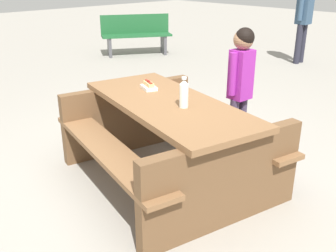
{
  "coord_description": "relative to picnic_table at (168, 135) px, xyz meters",
  "views": [
    {
      "loc": [
        -2.26,
        2.15,
        1.8
      ],
      "look_at": [
        0.0,
        0.0,
        0.52
      ],
      "focal_mm": 41.77,
      "sensor_mm": 36.0,
      "label": 1
    }
  ],
  "objects": [
    {
      "name": "child_in_coat",
      "position": [
        -0.05,
        -0.94,
        0.37
      ],
      "size": [
        0.2,
        0.32,
        1.28
      ],
      "color": "#3F334C",
      "rests_on": "ground"
    },
    {
      "name": "picnic_table",
      "position": [
        0.0,
        0.0,
        0.0
      ],
      "size": [
        2.05,
        1.75,
        0.75
      ],
      "color": "brown",
      "rests_on": "ground"
    },
    {
      "name": "bystander_adult",
      "position": [
        1.58,
        -5.16,
        0.64
      ],
      "size": [
        0.27,
        0.42,
        1.7
      ],
      "color": "#262633",
      "rests_on": "ground"
    },
    {
      "name": "hotdog_tray",
      "position": [
        0.38,
        -0.12,
        0.34
      ],
      "size": [
        0.21,
        0.17,
        0.08
      ],
      "color": "white",
      "rests_on": "picnic_table"
    },
    {
      "name": "soda_bottle",
      "position": [
        -0.2,
        0.01,
        0.42
      ],
      "size": [
        0.07,
        0.07,
        0.25
      ],
      "color": "silver",
      "rests_on": "picnic_table"
    },
    {
      "name": "ground_plane",
      "position": [
        0.0,
        0.0,
        -0.44
      ],
      "size": [
        30.0,
        30.0,
        0.0
      ],
      "primitive_type": "plane",
      "color": "gray",
      "rests_on": "ground"
    },
    {
      "name": "park_bench_near",
      "position": [
        4.47,
        -3.3,
        0.0
      ],
      "size": [
        1.09,
        1.5,
        0.85
      ],
      "color": "#1E592D",
      "rests_on": "ground"
    }
  ]
}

